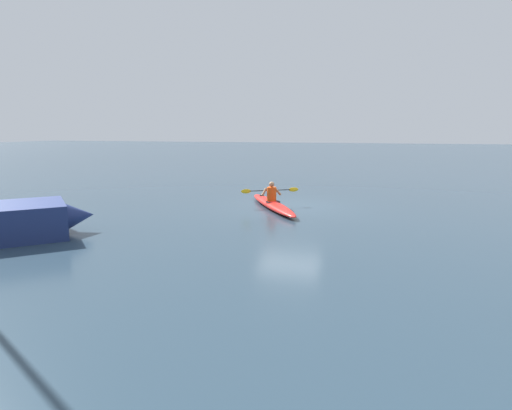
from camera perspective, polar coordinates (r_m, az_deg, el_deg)
name	(u,v)px	position (r m, az deg, el deg)	size (l,w,h in m)	color
ground_plane	(290,206)	(17.19, 4.49, -0.15)	(160.00, 160.00, 0.00)	#283D4C
kayak	(272,205)	(16.69, 2.18, 0.07)	(3.10, 4.71, 0.28)	red
kayaker	(271,192)	(16.76, 2.05, 1.66)	(2.04, 1.21, 0.73)	#E04C14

